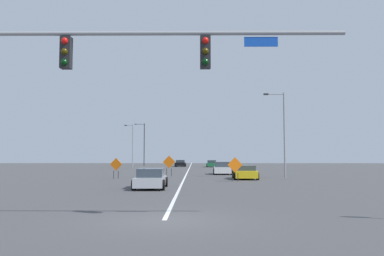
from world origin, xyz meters
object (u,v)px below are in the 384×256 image
at_px(car_green_near, 212,164).
at_px(car_silver_approaching, 151,179).
at_px(construction_sign_median_far, 169,163).
at_px(car_white_distant, 222,168).
at_px(construction_sign_median_near, 235,166).
at_px(construction_sign_right_lane, 116,165).
at_px(traffic_signal_assembly, 70,66).
at_px(car_black_passing, 180,163).
at_px(street_lamp_near_left, 143,142).
at_px(car_yellow_mid, 245,172).
at_px(street_lamp_near_right, 283,130).
at_px(street_lamp_mid_left, 132,144).

height_order(car_green_near, car_silver_approaching, car_silver_approaching).
bearing_deg(construction_sign_median_far, car_white_distant, 35.42).
bearing_deg(construction_sign_median_near, construction_sign_right_lane, 158.46).
bearing_deg(traffic_signal_assembly, car_black_passing, 88.83).
relative_size(street_lamp_near_left, car_silver_approaching, 2.09).
xyz_separation_m(car_yellow_mid, car_white_distant, (-1.37, 9.03, 0.09)).
bearing_deg(construction_sign_right_lane, car_white_distant, 39.58).
bearing_deg(street_lamp_near_right, street_lamp_near_left, 112.69).
distance_m(construction_sign_median_far, car_black_passing, 35.61).
bearing_deg(car_yellow_mid, car_white_distant, 98.63).
height_order(construction_sign_right_lane, car_silver_approaching, construction_sign_right_lane).
relative_size(traffic_signal_assembly, car_black_passing, 3.30).
bearing_deg(car_silver_approaching, construction_sign_median_far, 89.40).
height_order(car_white_distant, car_silver_approaching, car_white_distant).
relative_size(street_lamp_near_left, car_white_distant, 2.08).
xyz_separation_m(street_lamp_near_left, car_yellow_mid, (15.04, -46.36, -4.22)).
height_order(car_yellow_mid, car_black_passing, car_black_passing).
bearing_deg(car_white_distant, street_lamp_near_right, -56.03).
height_order(car_yellow_mid, car_silver_approaching, car_silver_approaching).
xyz_separation_m(construction_sign_median_near, car_white_distant, (-0.15, 12.50, -0.56)).
distance_m(construction_sign_right_lane, car_green_near, 38.72).
bearing_deg(construction_sign_right_lane, car_black_passing, 83.80).
height_order(street_lamp_near_right, construction_sign_right_lane, street_lamp_near_right).
bearing_deg(car_black_passing, car_white_distant, -79.51).
xyz_separation_m(street_lamp_near_left, car_silver_approaching, (7.83, -56.52, -4.19)).
xyz_separation_m(car_green_near, car_white_distant, (-0.02, -28.92, 0.06)).
distance_m(street_lamp_near_right, construction_sign_right_lane, 15.65).
distance_m(street_lamp_near_right, street_lamp_mid_left, 34.27).
relative_size(construction_sign_median_far, car_black_passing, 0.49).
relative_size(street_lamp_near_right, construction_sign_median_near, 4.09).
bearing_deg(car_green_near, car_white_distant, -90.03).
relative_size(street_lamp_near_left, car_yellow_mid, 1.97).
relative_size(car_green_near, car_black_passing, 1.11).
bearing_deg(street_lamp_near_left, construction_sign_median_far, -79.07).
bearing_deg(traffic_signal_assembly, car_green_near, 83.28).
relative_size(construction_sign_median_near, construction_sign_median_far, 0.94).
distance_m(car_white_distant, car_silver_approaching, 20.07).
bearing_deg(car_white_distant, street_lamp_mid_left, 122.37).
relative_size(car_yellow_mid, car_green_near, 0.95).
distance_m(street_lamp_near_right, construction_sign_median_far, 11.75).
height_order(street_lamp_near_left, construction_sign_right_lane, street_lamp_near_left).
bearing_deg(car_black_passing, car_yellow_mid, -79.92).
height_order(street_lamp_near_left, car_black_passing, street_lamp_near_left).
relative_size(construction_sign_right_lane, car_green_near, 0.40).
relative_size(street_lamp_near_left, street_lamp_mid_left, 1.20).
bearing_deg(construction_sign_median_near, car_white_distant, 90.68).
xyz_separation_m(traffic_signal_assembly, construction_sign_right_lane, (-3.06, 23.27, -3.80)).
bearing_deg(car_green_near, street_lamp_mid_left, -150.29).
xyz_separation_m(construction_sign_median_near, car_yellow_mid, (1.22, 3.47, -0.65)).
bearing_deg(car_black_passing, construction_sign_right_lane, -96.20).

